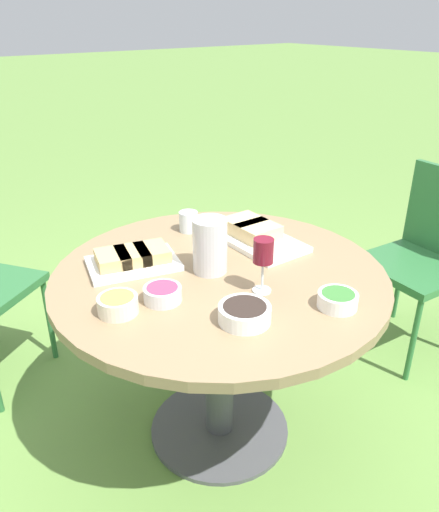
{
  "coord_description": "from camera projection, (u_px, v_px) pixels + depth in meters",
  "views": [
    {
      "loc": [
        -1.21,
        0.92,
        1.53
      ],
      "look_at": [
        0.0,
        0.0,
        0.79
      ],
      "focal_mm": 35.0,
      "sensor_mm": 36.0,
      "label": 1
    }
  ],
  "objects": [
    {
      "name": "platter_bread_main",
      "position": [
        254.0,
        234.0,
        1.93
      ],
      "size": [
        0.38,
        0.23,
        0.07
      ],
      "color": "white",
      "rests_on": "dining_table"
    },
    {
      "name": "bowl_dip_red",
      "position": [
        163.0,
        293.0,
        1.53
      ],
      "size": [
        0.12,
        0.12,
        0.05
      ],
      "color": "silver",
      "rests_on": "dining_table"
    },
    {
      "name": "dining_table",
      "position": [
        220.0,
        304.0,
        1.77
      ],
      "size": [
        1.15,
        1.15,
        0.73
      ],
      "color": "#4C4C51",
      "rests_on": "ground_plane"
    },
    {
      "name": "cup_water_near",
      "position": [
        188.0,
        221.0,
        2.02
      ],
      "size": [
        0.08,
        0.08,
        0.08
      ],
      "color": "silver",
      "rests_on": "dining_table"
    },
    {
      "name": "bowl_olives",
      "position": [
        245.0,
        313.0,
        1.43
      ],
      "size": [
        0.15,
        0.15,
        0.05
      ],
      "color": "white",
      "rests_on": "dining_table"
    },
    {
      "name": "water_pitcher",
      "position": [
        210.0,
        245.0,
        1.68
      ],
      "size": [
        0.13,
        0.12,
        0.19
      ],
      "color": "silver",
      "rests_on": "dining_table"
    },
    {
      "name": "ground_plane",
      "position": [
        220.0,
        429.0,
        2.04
      ],
      "size": [
        40.0,
        40.0,
        0.0
      ],
      "primitive_type": "plane",
      "color": "#668E42"
    },
    {
      "name": "bowl_fries",
      "position": [
        118.0,
        304.0,
        1.47
      ],
      "size": [
        0.12,
        0.12,
        0.05
      ],
      "color": "beige",
      "rests_on": "dining_table"
    },
    {
      "name": "bowl_salad",
      "position": [
        338.0,
        299.0,
        1.5
      ],
      "size": [
        0.12,
        0.12,
        0.05
      ],
      "color": "white",
      "rests_on": "dining_table"
    },
    {
      "name": "chair_near_left",
      "position": [
        427.0,
        249.0,
        2.36
      ],
      "size": [
        0.48,
        0.46,
        0.89
      ],
      "color": "#2D6B38",
      "rests_on": "ground_plane"
    },
    {
      "name": "handbag",
      "position": [
        241.0,
        264.0,
        3.09
      ],
      "size": [
        0.3,
        0.14,
        0.37
      ],
      "color": "maroon",
      "rests_on": "ground_plane"
    },
    {
      "name": "wine_glass",
      "position": [
        263.0,
        254.0,
        1.54
      ],
      "size": [
        0.06,
        0.06,
        0.18
      ],
      "color": "silver",
      "rests_on": "dining_table"
    },
    {
      "name": "platter_charcuterie",
      "position": [
        133.0,
        259.0,
        1.74
      ],
      "size": [
        0.28,
        0.35,
        0.06
      ],
      "color": "white",
      "rests_on": "dining_table"
    }
  ]
}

